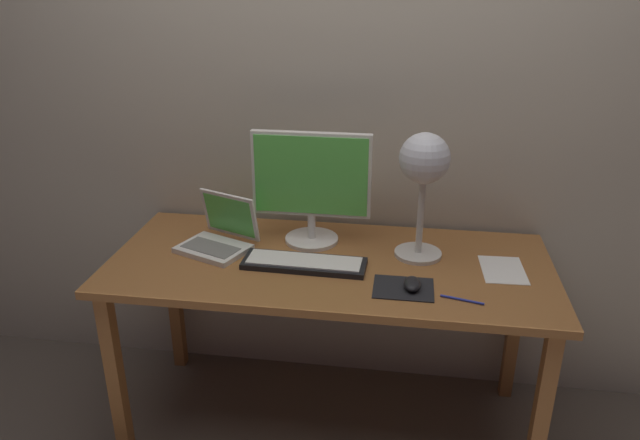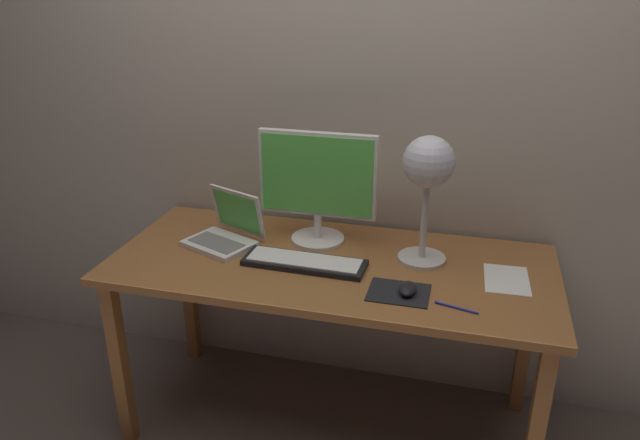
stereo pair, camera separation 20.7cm
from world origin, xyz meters
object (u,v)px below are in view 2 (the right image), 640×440
Objects in this scene: mouse at (408,289)px; keyboard_main at (304,262)px; monitor at (318,183)px; laptop at (228,228)px; desk_lamp at (428,171)px; pen at (456,308)px.

keyboard_main is at bearing 163.82° from mouse.
laptop is (-0.33, -0.10, -0.18)m from monitor.
desk_lamp is at bearing 85.70° from mouse.
keyboard_main is (0.01, -0.21, -0.23)m from monitor.
pen is at bearing -16.76° from keyboard_main.
keyboard_main is at bearing -18.82° from laptop.
keyboard_main reaches higher than pen.
keyboard_main is 0.36m from laptop.
mouse is at bearing -16.18° from keyboard_main.
monitor is 0.71m from pen.
laptop is 2.24× the size of pen.
mouse is (0.38, -0.11, 0.01)m from keyboard_main.
laptop is 0.76m from mouse.
mouse is 0.69× the size of pen.
mouse is (-0.02, -0.26, -0.32)m from desk_lamp.
desk_lamp is (0.40, 0.15, 0.33)m from keyboard_main.
pen is (0.14, -0.31, -0.34)m from desk_lamp.
keyboard_main is at bearing -159.90° from desk_lamp.
monitor is 3.20× the size of pen.
laptop reaches higher than pen.
desk_lamp is 0.48m from pen.
mouse is at bearing -39.71° from monitor.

